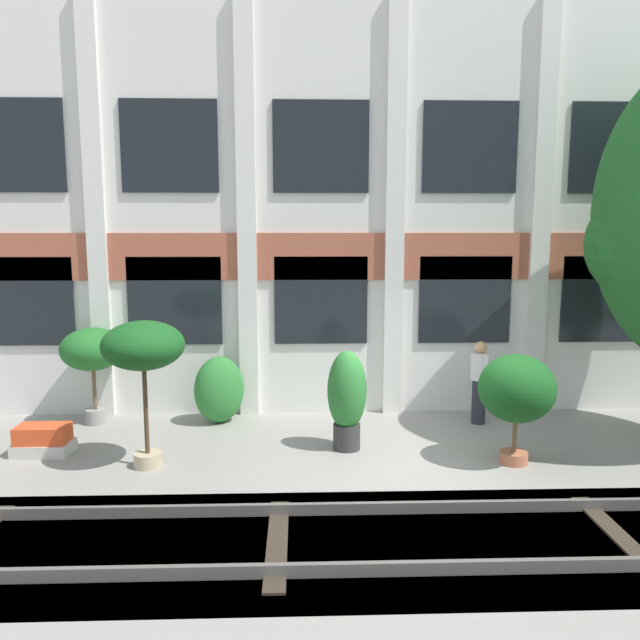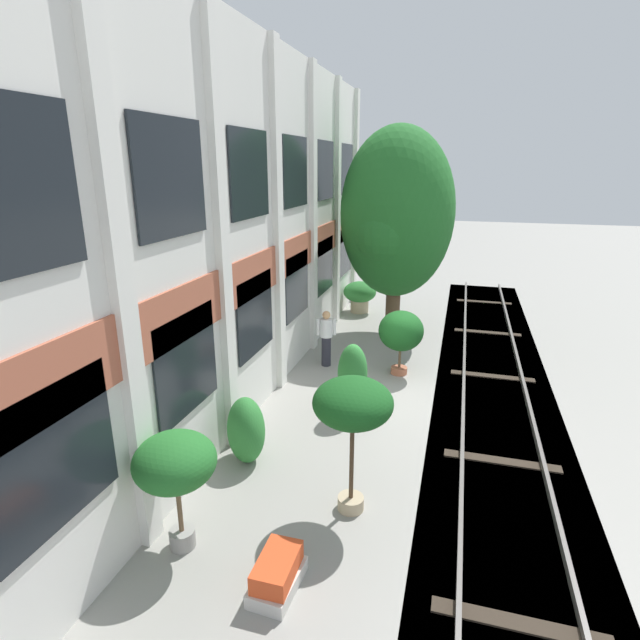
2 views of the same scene
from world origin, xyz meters
TOP-DOWN VIEW (x-y plane):
  - ground_plane at (0.00, 0.00)m, footprint 80.00×80.00m
  - apartment_facade at (0.00, 2.91)m, footprint 17.29×0.64m
  - rail_tracks at (-0.00, -2.53)m, footprint 24.93×2.80m
  - broadleaf_tree at (4.71, 0.51)m, footprint 3.64×3.47m
  - potted_plant_square_trough at (-6.00, 0.49)m, footprint 0.93×0.58m
  - potted_plant_tall_urn at (-5.66, 2.09)m, footprint 1.16×1.16m
  - potted_plant_glazed_jar at (-1.06, 0.58)m, footprint 0.65×0.65m
  - potted_plant_low_pan at (-4.18, -0.09)m, footprint 1.24×1.24m
  - potted_plant_ribbed_drum at (6.89, 2.03)m, footprint 1.22×1.22m
  - potted_plant_terracotta_small at (1.51, -0.14)m, footprint 1.17×1.17m
  - resident_by_doorway at (1.53, 1.87)m, footprint 0.34×0.51m
  - topiary_hedge at (-3.35, 2.09)m, footprint 1.18×1.09m

SIDE VIEW (x-z plane):
  - rail_tracks at x=0.00m, z-range -0.35..0.08m
  - ground_plane at x=0.00m, z-range 0.00..0.00m
  - potted_plant_square_trough at x=-6.00m, z-range -0.01..0.47m
  - topiary_hedge at x=-3.35m, z-range 0.00..1.27m
  - potted_plant_ribbed_drum at x=6.89m, z-range 0.11..1.28m
  - resident_by_doorway at x=1.53m, z-range 0.05..1.62m
  - potted_plant_glazed_jar at x=-1.06m, z-range 0.09..1.76m
  - potted_plant_terracotta_small at x=1.51m, z-range 0.31..2.04m
  - potted_plant_tall_urn at x=-5.66m, z-range 0.47..2.29m
  - potted_plant_low_pan at x=-4.18m, z-range 0.70..2.97m
  - broadleaf_tree at x=4.71m, z-range 0.55..7.03m
  - apartment_facade at x=0.00m, z-range -0.02..7.92m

